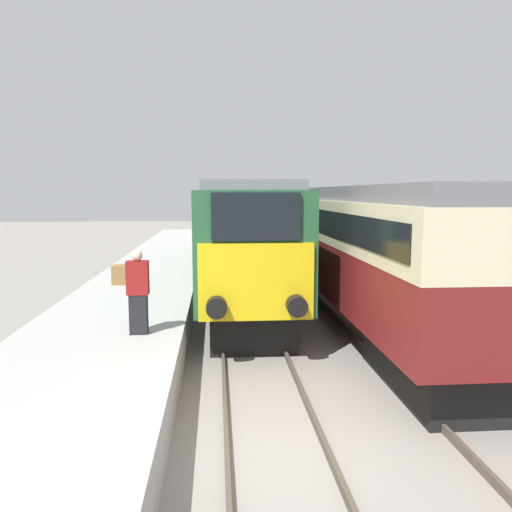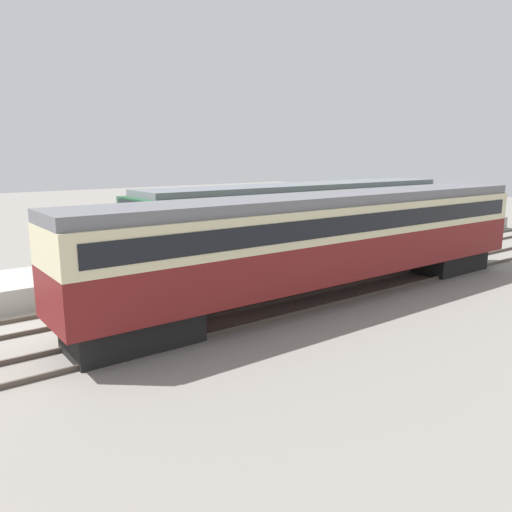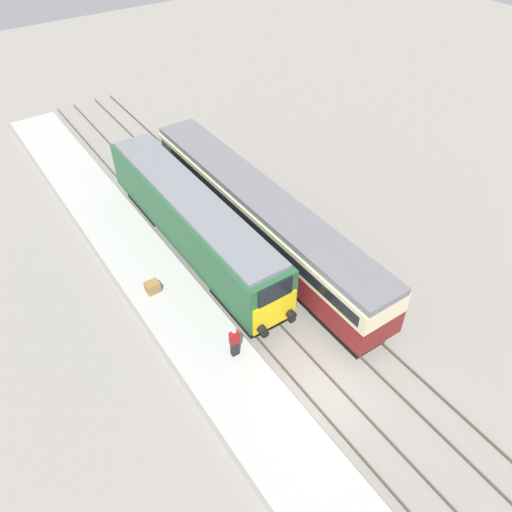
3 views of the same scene
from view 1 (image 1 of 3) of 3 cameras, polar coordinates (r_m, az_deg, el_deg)
ground_plane at (r=7.69m, az=2.42°, el=-21.80°), size 120.00×120.00×0.00m
platform_left at (r=15.25m, az=-13.79°, el=-5.51°), size 3.50×50.00×0.85m
rails_near_track at (r=12.27m, az=-0.44°, el=-10.14°), size 1.51×60.00×0.14m
rails_far_track at (r=12.95m, az=14.96°, el=-9.45°), size 1.50×60.00×0.14m
locomotive at (r=18.49m, az=-1.93°, el=2.71°), size 2.70×16.31×4.03m
passenger_carriage at (r=17.21m, az=9.74°, el=2.61°), size 2.75×19.77×3.89m
person_on_platform at (r=10.49m, az=-13.33°, el=-4.06°), size 0.44×0.26×1.74m
luggage_crate at (r=16.44m, az=-14.83°, el=-2.05°), size 0.70×0.56×0.60m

